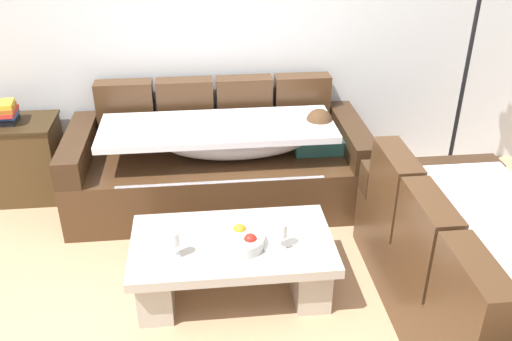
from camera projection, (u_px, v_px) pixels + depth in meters
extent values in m
cube|color=silver|center=(208.00, 13.00, 4.23)|extent=(9.00, 0.10, 2.70)
cube|color=#472D1A|center=(219.00, 177.00, 4.30)|extent=(2.23, 0.92, 0.42)
cube|color=#472D1A|center=(126.00, 110.00, 4.35)|extent=(0.44, 0.16, 0.46)
cube|color=#472D1A|center=(186.00, 107.00, 4.40)|extent=(0.44, 0.16, 0.46)
cube|color=#472D1A|center=(244.00, 105.00, 4.44)|extent=(0.44, 0.16, 0.46)
cube|color=#472D1A|center=(302.00, 103.00, 4.48)|extent=(0.44, 0.16, 0.46)
cube|color=#392414|center=(78.00, 148.00, 4.05)|extent=(0.18, 0.92, 0.20)
cube|color=#392414|center=(351.00, 135.00, 4.24)|extent=(0.18, 0.92, 0.20)
cube|color=#2D6660|center=(317.00, 143.00, 4.23)|extent=(0.36, 0.28, 0.11)
sphere|color=beige|center=(319.00, 126.00, 4.12)|extent=(0.21, 0.21, 0.21)
sphere|color=#4C331E|center=(319.00, 122.00, 4.10)|extent=(0.20, 0.20, 0.20)
ellipsoid|color=silver|center=(236.00, 139.00, 4.10)|extent=(1.10, 0.44, 0.28)
cube|color=silver|center=(218.00, 128.00, 4.02)|extent=(1.70, 0.60, 0.05)
cube|color=silver|center=(222.00, 205.00, 3.90)|extent=(1.44, 0.04, 0.38)
cube|color=#472D1A|center=(480.00, 298.00, 3.09)|extent=(0.92, 1.88, 0.42)
cube|color=#472D1A|center=(469.00, 305.00, 2.40)|extent=(0.16, 0.47, 0.46)
cube|color=#472D1A|center=(426.00, 238.00, 2.84)|extent=(0.16, 0.47, 0.46)
cube|color=#472D1A|center=(394.00, 188.00, 3.28)|extent=(0.16, 0.47, 0.46)
cube|color=#392414|center=(430.00, 176.00, 3.68)|extent=(0.92, 0.18, 0.20)
ellipsoid|color=silver|center=(498.00, 242.00, 2.96)|extent=(0.44, 0.96, 0.28)
cube|color=silver|center=(510.00, 231.00, 2.88)|extent=(0.60, 1.39, 0.05)
cube|color=#B5ADA1|center=(232.00, 245.00, 3.29)|extent=(1.20, 0.68, 0.06)
cube|color=#B5ADA1|center=(157.00, 275.00, 3.34)|extent=(0.20, 0.54, 0.32)
cube|color=#B5ADA1|center=(307.00, 265.00, 3.42)|extent=(0.20, 0.54, 0.32)
cylinder|color=silver|center=(240.00, 241.00, 3.21)|extent=(0.28, 0.28, 0.07)
sphere|color=#B52016|center=(250.00, 240.00, 3.18)|extent=(0.08, 0.08, 0.08)
sphere|color=orange|center=(240.00, 230.00, 3.27)|extent=(0.08, 0.08, 0.08)
cylinder|color=silver|center=(175.00, 256.00, 3.14)|extent=(0.06, 0.06, 0.01)
cylinder|color=silver|center=(175.00, 250.00, 3.12)|extent=(0.01, 0.01, 0.07)
cylinder|color=silver|center=(174.00, 239.00, 3.09)|extent=(0.07, 0.07, 0.08)
cylinder|color=silver|center=(281.00, 247.00, 3.21)|extent=(0.06, 0.06, 0.01)
cylinder|color=silver|center=(281.00, 242.00, 3.20)|extent=(0.01, 0.01, 0.07)
cylinder|color=silver|center=(281.00, 230.00, 3.16)|extent=(0.07, 0.07, 0.08)
cube|color=white|center=(282.00, 237.00, 3.30)|extent=(0.31, 0.25, 0.01)
cube|color=#49341B|center=(14.00, 161.00, 4.32)|extent=(0.70, 0.42, 0.62)
cube|color=#332413|center=(5.00, 124.00, 4.17)|extent=(0.72, 0.44, 0.02)
cube|color=black|center=(6.00, 120.00, 4.15)|extent=(0.17, 0.17, 0.04)
cube|color=#2D569E|center=(5.00, 115.00, 4.15)|extent=(0.16, 0.17, 0.03)
cube|color=red|center=(7.00, 112.00, 4.12)|extent=(0.14, 0.22, 0.03)
cube|color=#B76623|center=(5.00, 108.00, 4.10)|extent=(0.16, 0.22, 0.03)
cube|color=gold|center=(4.00, 104.00, 4.08)|extent=(0.14, 0.18, 0.03)
cylinder|color=black|center=(445.00, 181.00, 4.65)|extent=(0.28, 0.28, 0.02)
cylinder|color=black|center=(465.00, 77.00, 4.21)|extent=(0.03, 0.03, 1.80)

